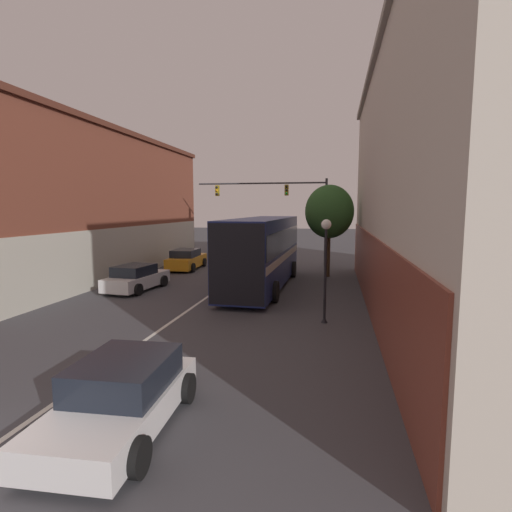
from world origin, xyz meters
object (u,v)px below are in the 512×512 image
at_px(bus, 263,249).
at_px(street_lamp, 326,256).
at_px(parked_car_left_mid, 136,278).
at_px(hatchback_foreground, 122,396).
at_px(traffic_signal_gantry, 285,202).
at_px(street_tree_near, 329,212).
at_px(parked_car_left_far, 224,248).
at_px(parked_car_left_near, 186,260).

xyz_separation_m(bus, street_lamp, (3.48, -6.24, 0.44)).
distance_m(bus, parked_car_left_mid, 6.86).
height_order(hatchback_foreground, traffic_signal_gantry, traffic_signal_gantry).
bearing_deg(street_lamp, traffic_signal_gantry, 102.57).
bearing_deg(hatchback_foreground, street_lamp, -27.11).
distance_m(bus, hatchback_foreground, 14.42).
relative_size(street_lamp, street_tree_near, 0.68).
bearing_deg(parked_car_left_mid, hatchback_foreground, -147.89).
relative_size(bus, parked_car_left_far, 2.47).
relative_size(hatchback_foreground, street_lamp, 1.05).
distance_m(parked_car_left_near, parked_car_left_mid, 7.41).
distance_m(parked_car_left_near, street_tree_near, 10.52).
height_order(parked_car_left_mid, traffic_signal_gantry, traffic_signal_gantry).
xyz_separation_m(bus, hatchback_foreground, (-0.21, -14.34, -1.46)).
bearing_deg(parked_car_left_near, parked_car_left_mid, 177.95).
distance_m(bus, street_lamp, 7.16).
bearing_deg(hatchback_foreground, traffic_signal_gantry, -3.44).
relative_size(parked_car_left_near, street_tree_near, 0.78).
xyz_separation_m(parked_car_left_mid, traffic_signal_gantry, (6.51, 10.85, 4.11)).
bearing_deg(street_tree_near, traffic_signal_gantry, 125.19).
bearing_deg(traffic_signal_gantry, parked_car_left_mid, -120.95).
bearing_deg(traffic_signal_gantry, hatchback_foreground, -90.84).
height_order(hatchback_foreground, street_tree_near, street_tree_near).
height_order(parked_car_left_far, street_tree_near, street_tree_near).
bearing_deg(street_lamp, parked_car_left_mid, 156.96).
bearing_deg(parked_car_left_near, parked_car_left_far, -3.65).
relative_size(hatchback_foreground, parked_car_left_near, 0.91).
xyz_separation_m(parked_car_left_far, street_tree_near, (9.68, -10.41, 3.47)).
bearing_deg(traffic_signal_gantry, bus, -90.83).
distance_m(hatchback_foreground, street_lamp, 9.10).
height_order(parked_car_left_near, parked_car_left_mid, parked_car_left_near).
bearing_deg(parked_car_left_mid, traffic_signal_gantry, -25.47).
distance_m(hatchback_foreground, parked_car_left_near, 20.66).
xyz_separation_m(hatchback_foreground, parked_car_left_near, (-6.22, 19.70, 0.03)).
relative_size(hatchback_foreground, parked_car_left_mid, 0.98).
relative_size(parked_car_left_far, street_tree_near, 0.78).
xyz_separation_m(bus, parked_car_left_near, (-6.43, 5.36, -1.42)).
bearing_deg(street_lamp, parked_car_left_near, 130.51).
distance_m(parked_car_left_mid, street_tree_near, 12.08).
bearing_deg(bus, parked_car_left_near, 51.40).
relative_size(parked_car_left_near, street_lamp, 1.15).
bearing_deg(street_tree_near, parked_car_left_far, 132.92).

